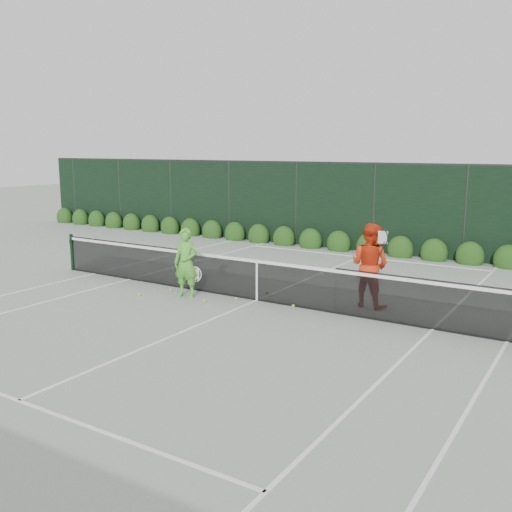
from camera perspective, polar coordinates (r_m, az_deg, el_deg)
The scene contains 8 objects.
ground at distance 13.48m, azimuth 0.10°, elevation -4.47°, with size 80.00×80.00×0.00m, color gray.
tennis_net at distance 13.36m, azimuth 0.01°, elevation -2.26°, with size 12.90×0.10×1.07m.
player_woman at distance 13.73m, azimuth -7.00°, elevation -0.68°, with size 0.68×0.52×1.67m.
player_man at distance 13.05m, azimuth 11.30°, elevation -0.89°, with size 1.03×0.87×1.90m.
court_lines at distance 13.48m, azimuth 0.10°, elevation -4.45°, with size 11.03×23.83×0.01m.
windscreen_fence at distance 10.99m, azimuth -7.42°, elevation 0.03°, with size 32.00×21.07×3.06m.
hedge_row at distance 19.72m, azimuth 11.20°, elevation 0.91°, with size 31.66×0.65×0.94m.
tennis_balls at distance 13.70m, azimuth -3.87°, elevation -4.10°, with size 3.71×1.87×0.07m.
Camera 1 is at (6.90, -11.02, 3.55)m, focal length 40.00 mm.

